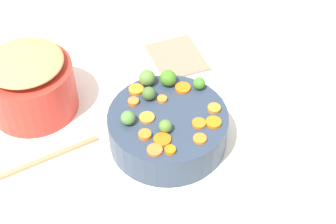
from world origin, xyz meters
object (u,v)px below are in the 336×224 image
Objects in this scene: metal_pot at (31,88)px; wooden_spoon at (11,173)px; serving_bowl_carrots at (168,128)px; casserole_dish at (295,221)px.

wooden_spoon is at bearing -173.90° from metal_pot.
serving_bowl_carrots is 1.10× the size of wooden_spoon.
casserole_dish is at bearing -124.06° from serving_bowl_carrots.
serving_bowl_carrots is 0.37m from casserole_dish.
metal_pot reaches higher than casserole_dish.
metal_pot is 0.86× the size of wooden_spoon.
wooden_spoon is at bearing 86.94° from casserole_dish.
casserole_dish is at bearing -110.82° from metal_pot.
serving_bowl_carrots is 0.38m from wooden_spoon.
casserole_dish is at bearing -93.06° from wooden_spoon.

